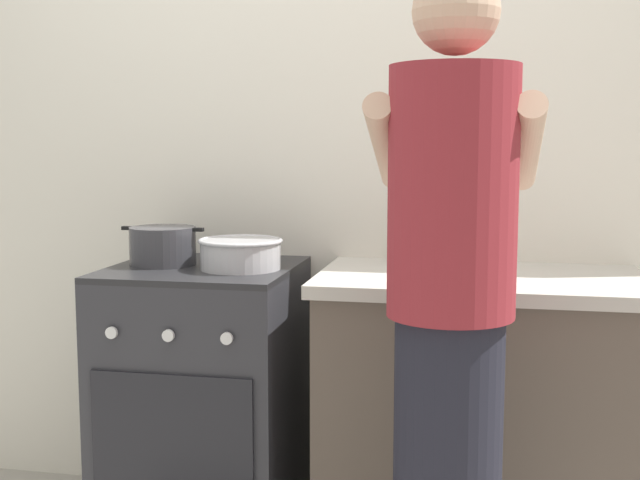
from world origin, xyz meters
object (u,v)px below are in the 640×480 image
pot (163,246)px  mixing_bowl (241,252)px  stove_range (205,398)px  person (450,332)px  spice_bottle (470,266)px  utensil_crock (412,236)px

pot → mixing_bowl: bearing=-7.3°
stove_range → person: bearing=-36.3°
mixing_bowl → spice_bottle: mixing_bowl is taller
stove_range → utensil_crock: 0.88m
pot → person: 1.15m
stove_range → person: person is taller
pot → spice_bottle: size_ratio=3.57×
spice_bottle → person: 0.53m
spice_bottle → pot: bearing=175.0°
utensil_crock → spice_bottle: (0.20, -0.26, -0.06)m
pot → mixing_bowl: pot is taller
utensil_crock → pot: bearing=-168.1°
utensil_crock → spice_bottle: bearing=-52.6°
mixing_bowl → pot: bearing=172.7°
stove_range → mixing_bowl: 0.52m
mixing_bowl → person: 0.91m
utensil_crock → spice_bottle: size_ratio=3.81×
pot → person: (0.97, -0.61, -0.10)m
mixing_bowl → utensil_crock: 0.57m
mixing_bowl → spice_bottle: (0.73, -0.05, -0.02)m
spice_bottle → person: bearing=-94.1°
pot → person: bearing=-32.3°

